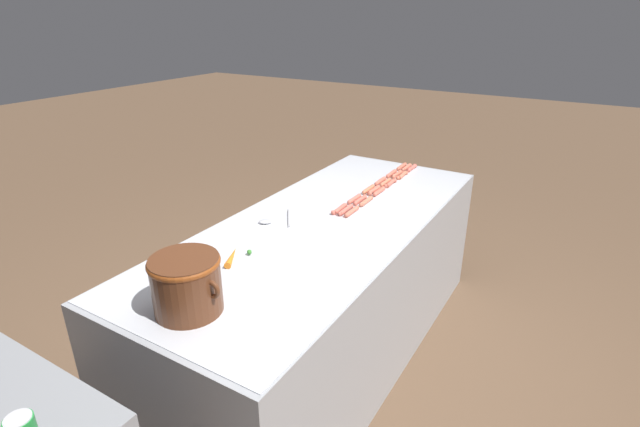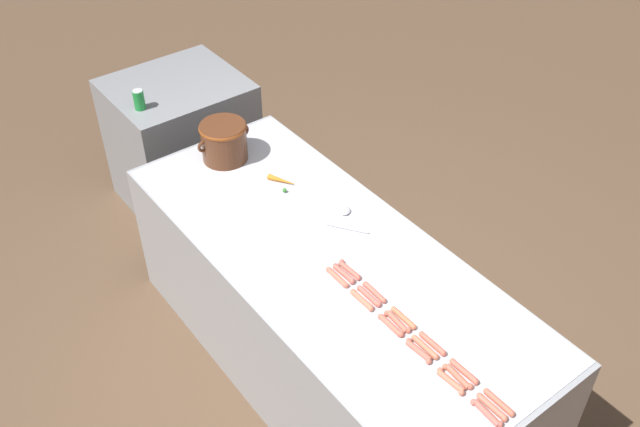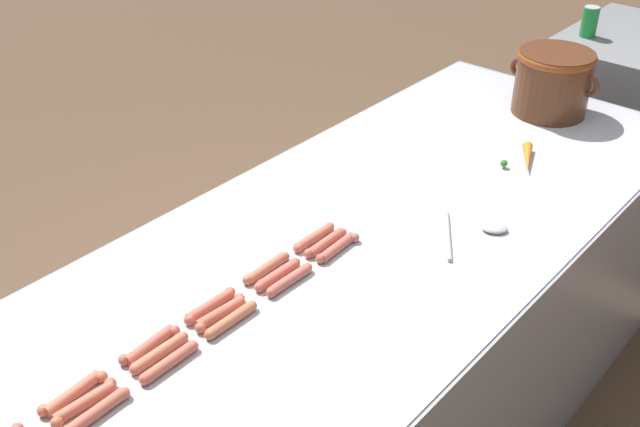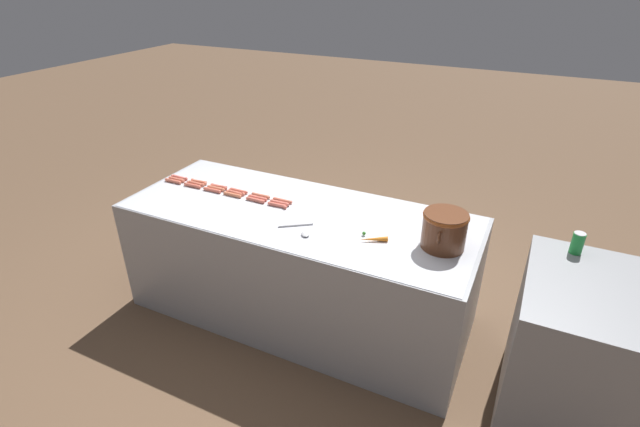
% 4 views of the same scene
% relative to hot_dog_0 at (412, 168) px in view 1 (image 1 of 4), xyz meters
% --- Properties ---
extents(ground_plane, '(20.00, 20.00, 0.00)m').
position_rel_hot_dog_0_xyz_m(ground_plane, '(0.07, 1.07, -0.86)').
color(ground_plane, brown).
extents(griddle_counter, '(0.96, 2.39, 0.85)m').
position_rel_hot_dog_0_xyz_m(griddle_counter, '(0.07, 1.07, -0.44)').
color(griddle_counter, '#9EA0A5').
rests_on(griddle_counter, ground_plane).
extents(hot_dog_0, '(0.03, 0.15, 0.03)m').
position_rel_hot_dog_0_xyz_m(hot_dog_0, '(0.00, 0.00, 0.00)').
color(hot_dog_0, '#D06355').
rests_on(hot_dog_0, griddle_counter).
extents(hot_dog_1, '(0.04, 0.15, 0.03)m').
position_rel_hot_dog_0_xyz_m(hot_dog_1, '(-0.00, 0.19, 0.00)').
color(hot_dog_1, '#D76F53').
rests_on(hot_dog_1, griddle_counter).
extents(hot_dog_2, '(0.04, 0.15, 0.03)m').
position_rel_hot_dog_0_xyz_m(hot_dog_2, '(0.00, 0.37, 0.00)').
color(hot_dog_2, '#CB6351').
rests_on(hot_dog_2, griddle_counter).
extents(hot_dog_3, '(0.03, 0.15, 0.03)m').
position_rel_hot_dog_0_xyz_m(hot_dog_3, '(0.00, 0.55, 0.00)').
color(hot_dog_3, '#D66551').
rests_on(hot_dog_3, griddle_counter).
extents(hot_dog_4, '(0.03, 0.15, 0.03)m').
position_rel_hot_dog_0_xyz_m(hot_dog_4, '(-0.00, 0.73, 0.00)').
color(hot_dog_4, '#CB7054').
rests_on(hot_dog_4, griddle_counter).
extents(hot_dog_5, '(0.03, 0.15, 0.03)m').
position_rel_hot_dog_0_xyz_m(hot_dog_5, '(-0.00, 0.91, 0.00)').
color(hot_dog_5, '#CF6A53').
rests_on(hot_dog_5, griddle_counter).
extents(hot_dog_6, '(0.03, 0.15, 0.03)m').
position_rel_hot_dog_0_xyz_m(hot_dog_6, '(0.04, 0.01, 0.00)').
color(hot_dog_6, '#D26E56').
rests_on(hot_dog_6, griddle_counter).
extents(hot_dog_7, '(0.03, 0.15, 0.03)m').
position_rel_hot_dog_0_xyz_m(hot_dog_7, '(0.04, 0.19, 0.00)').
color(hot_dog_7, '#CA6850').
rests_on(hot_dog_7, griddle_counter).
extents(hot_dog_8, '(0.03, 0.15, 0.03)m').
position_rel_hot_dog_0_xyz_m(hot_dog_8, '(0.04, 0.37, 0.00)').
color(hot_dog_8, '#CF7253').
rests_on(hot_dog_8, griddle_counter).
extents(hot_dog_9, '(0.03, 0.15, 0.03)m').
position_rel_hot_dog_0_xyz_m(hot_dog_9, '(0.04, 0.55, 0.00)').
color(hot_dog_9, '#CF6752').
rests_on(hot_dog_9, griddle_counter).
extents(hot_dog_10, '(0.03, 0.15, 0.03)m').
position_rel_hot_dog_0_xyz_m(hot_dog_10, '(0.04, 0.73, 0.00)').
color(hot_dog_10, '#D26454').
rests_on(hot_dog_10, griddle_counter).
extents(hot_dog_11, '(0.03, 0.15, 0.03)m').
position_rel_hot_dog_0_xyz_m(hot_dog_11, '(0.04, 0.91, 0.00)').
color(hot_dog_11, '#CA6455').
rests_on(hot_dog_11, griddle_counter).
extents(hot_dog_12, '(0.03, 0.15, 0.03)m').
position_rel_hot_dog_0_xyz_m(hot_dog_12, '(0.07, 0.00, 0.00)').
color(hot_dog_12, '#D2674E').
rests_on(hot_dog_12, griddle_counter).
extents(hot_dog_13, '(0.03, 0.15, 0.03)m').
position_rel_hot_dog_0_xyz_m(hot_dog_13, '(0.07, 0.19, 0.00)').
color(hot_dog_13, '#D76550').
rests_on(hot_dog_13, griddle_counter).
extents(hot_dog_14, '(0.03, 0.15, 0.03)m').
position_rel_hot_dog_0_xyz_m(hot_dog_14, '(0.08, 0.37, 0.00)').
color(hot_dog_14, '#D7654F').
rests_on(hot_dog_14, griddle_counter).
extents(hot_dog_15, '(0.03, 0.15, 0.03)m').
position_rel_hot_dog_0_xyz_m(hot_dog_15, '(0.07, 0.55, 0.00)').
color(hot_dog_15, '#D5714E').
rests_on(hot_dog_15, griddle_counter).
extents(hot_dog_16, '(0.03, 0.15, 0.03)m').
position_rel_hot_dog_0_xyz_m(hot_dog_16, '(0.07, 0.74, 0.00)').
color(hot_dog_16, '#D06654').
rests_on(hot_dog_16, griddle_counter).
extents(hot_dog_17, '(0.03, 0.15, 0.03)m').
position_rel_hot_dog_0_xyz_m(hot_dog_17, '(0.08, 0.92, 0.00)').
color(hot_dog_17, '#D36453').
rests_on(hot_dog_17, griddle_counter).
extents(bean_pot, '(0.33, 0.26, 0.22)m').
position_rel_hot_dog_0_xyz_m(bean_pot, '(0.10, 2.04, 0.11)').
color(bean_pot, '#562D19').
rests_on(bean_pot, griddle_counter).
extents(serving_spoon, '(0.19, 0.24, 0.02)m').
position_rel_hot_dog_0_xyz_m(serving_spoon, '(0.31, 1.23, -0.00)').
color(serving_spoon, '#B7B7BC').
rests_on(serving_spoon, griddle_counter).
extents(carrot, '(0.11, 0.17, 0.03)m').
position_rel_hot_dog_0_xyz_m(carrot, '(0.21, 1.66, 0.00)').
color(carrot, orange).
rests_on(carrot, griddle_counter).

